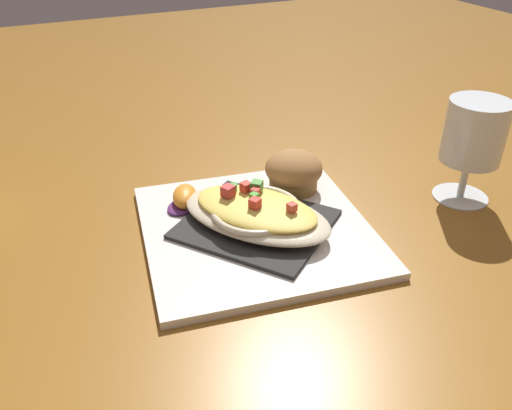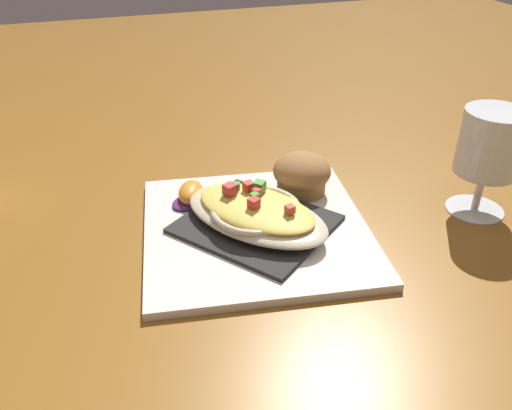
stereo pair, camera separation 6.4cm
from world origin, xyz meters
name	(u,v)px [view 1 (the left image)]	position (x,y,z in m)	size (l,w,h in m)	color
ground_plane	(256,233)	(0.00, 0.00, 0.00)	(2.60, 2.60, 0.00)	brown
square_plate	(256,229)	(0.00, 0.00, 0.01)	(0.27, 0.27, 0.01)	white
folded_napkin	(256,224)	(0.00, 0.00, 0.01)	(0.17, 0.15, 0.01)	#2D2D2C
gratin_dish	(256,212)	(0.00, 0.00, 0.03)	(0.22, 0.20, 0.04)	beige
muffin	(294,172)	(-0.06, 0.09, 0.04)	(0.08, 0.08, 0.05)	olive
orange_garnish	(184,198)	(-0.08, -0.06, 0.02)	(0.07, 0.06, 0.02)	#53275F
stemmed_glass	(474,138)	(0.04, 0.29, 0.09)	(0.08, 0.08, 0.14)	white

